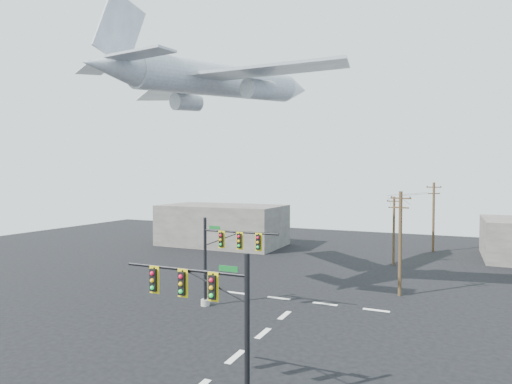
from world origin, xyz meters
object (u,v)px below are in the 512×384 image
at_px(signal_mast_near, 214,317).
at_px(utility_pole_a, 400,241).
at_px(signal_mast_far, 222,258).
at_px(utility_pole_c, 433,216).
at_px(utility_pole_b, 394,229).
at_px(airliner, 222,81).

distance_m(signal_mast_near, utility_pole_a, 22.47).
distance_m(signal_mast_far, utility_pole_c, 36.76).
relative_size(utility_pole_a, utility_pole_c, 0.95).
relative_size(signal_mast_far, utility_pole_b, 0.88).
xyz_separation_m(utility_pole_c, airliner, (-17.54, -27.62, 14.18)).
height_order(utility_pole_b, utility_pole_c, utility_pole_c).
bearing_deg(utility_pole_c, signal_mast_near, -112.69).
xyz_separation_m(signal_mast_near, signal_mast_far, (-6.32, 12.30, 0.06)).
height_order(utility_pole_a, utility_pole_c, utility_pole_c).
relative_size(signal_mast_near, signal_mast_far, 0.98).
height_order(signal_mast_near, airliner, airliner).
height_order(utility_pole_a, utility_pole_b, utility_pole_a).
xyz_separation_m(utility_pole_b, airliner, (-13.63, -16.23, 14.98)).
relative_size(signal_mast_near, utility_pole_b, 0.87).
bearing_deg(signal_mast_near, airliner, 117.57).
distance_m(signal_mast_far, utility_pole_b, 24.74).
bearing_deg(utility_pole_b, signal_mast_far, -119.02).
xyz_separation_m(utility_pole_a, utility_pole_c, (1.93, 24.55, 0.26)).
bearing_deg(signal_mast_near, utility_pole_b, 83.57).
distance_m(utility_pole_a, utility_pole_b, 13.31).
xyz_separation_m(utility_pole_b, utility_pole_c, (3.91, 11.39, 0.80)).
height_order(signal_mast_far, utility_pole_b, utility_pole_b).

